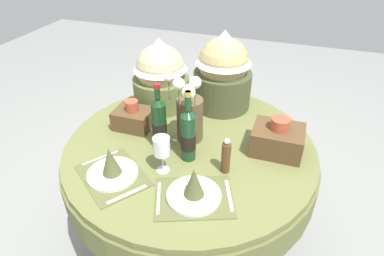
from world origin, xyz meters
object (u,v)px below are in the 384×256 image
at_px(flower_vase, 189,114).
at_px(pepper_mill, 226,157).
at_px(gift_tub_back_left, 160,72).
at_px(woven_basket_side_right, 278,139).
at_px(wine_bottle_rear, 188,135).
at_px(dining_table, 190,162).
at_px(place_setting_right, 194,189).
at_px(place_setting_left, 112,168).
at_px(woven_basket_side_left, 133,118).
at_px(wine_glass_left, 162,147).
at_px(wine_bottle_left, 159,123).
at_px(gift_tub_back_centre, 223,68).

bearing_deg(flower_vase, pepper_mill, -37.93).
distance_m(gift_tub_back_left, woven_basket_side_right, 0.81).
bearing_deg(gift_tub_back_left, woven_basket_side_right, -19.18).
bearing_deg(woven_basket_side_right, wine_bottle_rear, -153.89).
bearing_deg(pepper_mill, dining_table, 146.16).
bearing_deg(place_setting_right, dining_table, 111.37).
bearing_deg(woven_basket_side_right, dining_table, -168.89).
distance_m(dining_table, place_setting_left, 0.48).
distance_m(gift_tub_back_left, woven_basket_side_left, 0.34).
distance_m(dining_table, woven_basket_side_left, 0.41).
xyz_separation_m(place_setting_left, pepper_mill, (0.49, 0.20, 0.04)).
bearing_deg(place_setting_left, wine_glass_left, 27.88).
xyz_separation_m(place_setting_left, woven_basket_side_right, (0.71, 0.44, 0.03)).
bearing_deg(pepper_mill, wine_bottle_left, 166.66).
bearing_deg(pepper_mill, wine_glass_left, -162.25).
height_order(pepper_mill, woven_basket_side_left, pepper_mill).
height_order(place_setting_left, pepper_mill, pepper_mill).
bearing_deg(dining_table, pepper_mill, -33.84).
bearing_deg(woven_basket_side_left, gift_tub_back_left, 80.60).
bearing_deg(flower_vase, wine_bottle_rear, -72.74).
distance_m(flower_vase, gift_tub_back_centre, 0.43).
relative_size(wine_bottle_left, wine_bottle_rear, 0.97).
height_order(gift_tub_back_centre, woven_basket_side_right, gift_tub_back_centre).
bearing_deg(pepper_mill, woven_basket_side_left, 160.70).
xyz_separation_m(gift_tub_back_left, gift_tub_back_centre, (0.36, 0.11, 0.03)).
bearing_deg(flower_vase, dining_table, -66.20).
distance_m(place_setting_left, gift_tub_back_left, 0.73).
bearing_deg(place_setting_left, gift_tub_back_centre, 68.63).
bearing_deg(wine_bottle_rear, place_setting_left, -140.61).
height_order(dining_table, woven_basket_side_left, woven_basket_side_left).
relative_size(dining_table, place_setting_right, 3.31).
distance_m(wine_bottle_rear, woven_basket_side_right, 0.46).
bearing_deg(pepper_mill, gift_tub_back_left, 137.00).
xyz_separation_m(wine_glass_left, pepper_mill, (0.28, 0.09, -0.05)).
relative_size(place_setting_left, gift_tub_back_left, 0.98).
height_order(wine_bottle_rear, woven_basket_side_right, wine_bottle_rear).
bearing_deg(dining_table, wine_glass_left, -102.25).
bearing_deg(gift_tub_back_centre, dining_table, -96.78).
relative_size(pepper_mill, woven_basket_side_right, 0.75).
height_order(dining_table, place_setting_right, place_setting_right).
xyz_separation_m(place_setting_right, gift_tub_back_centre, (-0.09, 0.82, 0.21)).
height_order(place_setting_right, pepper_mill, pepper_mill).
relative_size(place_setting_right, woven_basket_side_right, 1.62).
xyz_separation_m(dining_table, wine_bottle_rear, (0.03, -0.11, 0.27)).
height_order(place_setting_left, gift_tub_back_centre, gift_tub_back_centre).
bearing_deg(wine_bottle_rear, wine_glass_left, -122.77).
xyz_separation_m(dining_table, place_setting_left, (-0.26, -0.36, 0.18)).
bearing_deg(wine_glass_left, gift_tub_back_left, 113.28).
xyz_separation_m(place_setting_right, wine_glass_left, (-0.20, 0.12, 0.09)).
bearing_deg(flower_vase, woven_basket_side_left, 177.79).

